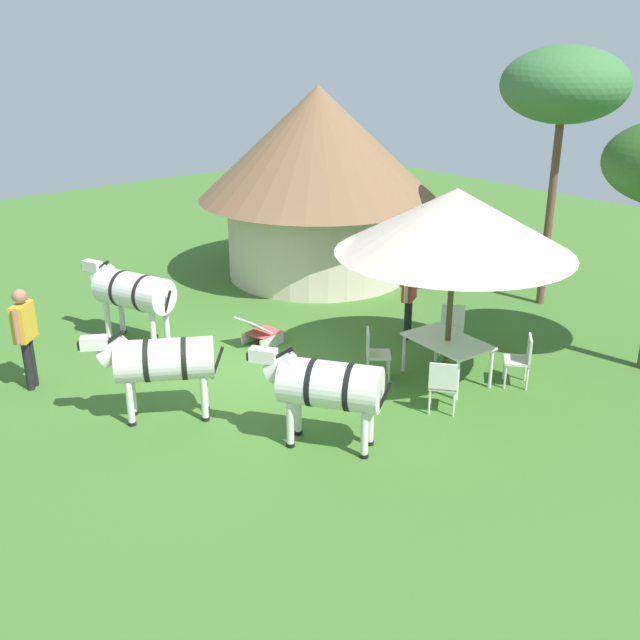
# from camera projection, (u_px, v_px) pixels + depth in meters

# --- Properties ---
(ground_plane) EXTENTS (36.00, 36.00, 0.00)m
(ground_plane) POSITION_uv_depth(u_px,v_px,m) (255.00, 369.00, 13.38)
(ground_plane) COLOR #3F6F2A
(thatched_hut) EXTENTS (5.78, 5.78, 4.57)m
(thatched_hut) POSITION_uv_depth(u_px,v_px,m) (318.00, 172.00, 17.75)
(thatched_hut) COLOR beige
(thatched_hut) RESTS_ON ground_plane
(shade_umbrella) EXTENTS (3.94, 3.94, 3.36)m
(shade_umbrella) POSITION_uv_depth(u_px,v_px,m) (456.00, 221.00, 11.96)
(shade_umbrella) COLOR #473C22
(shade_umbrella) RESTS_ON ground_plane
(patio_dining_table) EXTENTS (1.54, 1.03, 0.74)m
(patio_dining_table) POSITION_uv_depth(u_px,v_px,m) (447.00, 344.00, 12.74)
(patio_dining_table) COLOR silver
(patio_dining_table) RESTS_ON ground_plane
(patio_chair_west_end) EXTENTS (0.60, 0.60, 0.90)m
(patio_chair_west_end) POSITION_uv_depth(u_px,v_px,m) (452.00, 325.00, 13.94)
(patio_chair_west_end) COLOR silver
(patio_chair_west_end) RESTS_ON ground_plane
(patio_chair_east_end) EXTENTS (0.61, 0.61, 0.90)m
(patio_chair_east_end) POSITION_uv_depth(u_px,v_px,m) (374.00, 351.00, 12.83)
(patio_chair_east_end) COLOR silver
(patio_chair_east_end) RESTS_ON ground_plane
(patio_chair_near_lawn) EXTENTS (0.61, 0.60, 0.90)m
(patio_chair_near_lawn) POSITION_uv_depth(u_px,v_px,m) (443.00, 383.00, 11.64)
(patio_chair_near_lawn) COLOR silver
(patio_chair_near_lawn) RESTS_ON ground_plane
(patio_chair_near_hut) EXTENTS (0.60, 0.61, 0.90)m
(patio_chair_near_hut) POSITION_uv_depth(u_px,v_px,m) (522.00, 357.00, 12.58)
(patio_chair_near_hut) COLOR silver
(patio_chair_near_hut) RESTS_ON ground_plane
(guest_beside_umbrella) EXTENTS (0.39, 0.52, 1.61)m
(guest_beside_umbrella) POSITION_uv_depth(u_px,v_px,m) (409.00, 292.00, 14.39)
(guest_beside_umbrella) COLOR black
(guest_beside_umbrella) RESTS_ON ground_plane
(standing_watcher) EXTENTS (0.50, 0.49, 1.77)m
(standing_watcher) POSITION_uv_depth(u_px,v_px,m) (25.00, 329.00, 12.29)
(standing_watcher) COLOR black
(standing_watcher) RESTS_ON ground_plane
(striped_lounge_chair) EXTENTS (0.64, 0.87, 0.64)m
(striped_lounge_chair) POSITION_uv_depth(u_px,v_px,m) (260.00, 332.00, 14.32)
(striped_lounge_chair) COLOR #D64446
(striped_lounge_chair) RESTS_ON ground_plane
(zebra_nearest_camera) EXTENTS (1.38, 1.90, 1.51)m
(zebra_nearest_camera) POSITION_uv_depth(u_px,v_px,m) (161.00, 361.00, 11.33)
(zebra_nearest_camera) COLOR silver
(zebra_nearest_camera) RESTS_ON ground_plane
(zebra_by_umbrella) EXTENTS (2.12, 1.19, 1.58)m
(zebra_by_umbrella) POSITION_uv_depth(u_px,v_px,m) (132.00, 291.00, 14.19)
(zebra_by_umbrella) COLOR silver
(zebra_by_umbrella) RESTS_ON ground_plane
(zebra_toward_hut) EXTENTS (1.85, 1.45, 1.51)m
(zebra_toward_hut) POSITION_uv_depth(u_px,v_px,m) (327.00, 385.00, 10.55)
(zebra_toward_hut) COLOR silver
(zebra_toward_hut) RESTS_ON ground_plane
(acacia_tree_left_background) EXTENTS (2.58, 2.58, 5.46)m
(acacia_tree_left_background) POSITION_uv_depth(u_px,v_px,m) (564.00, 86.00, 14.98)
(acacia_tree_left_background) COLOR brown
(acacia_tree_left_background) RESTS_ON ground_plane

